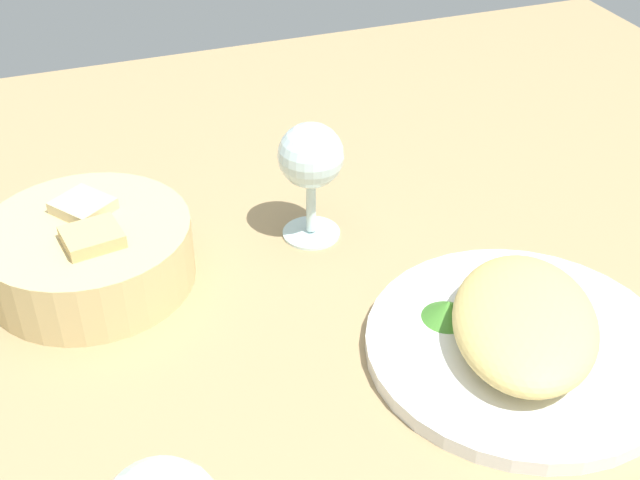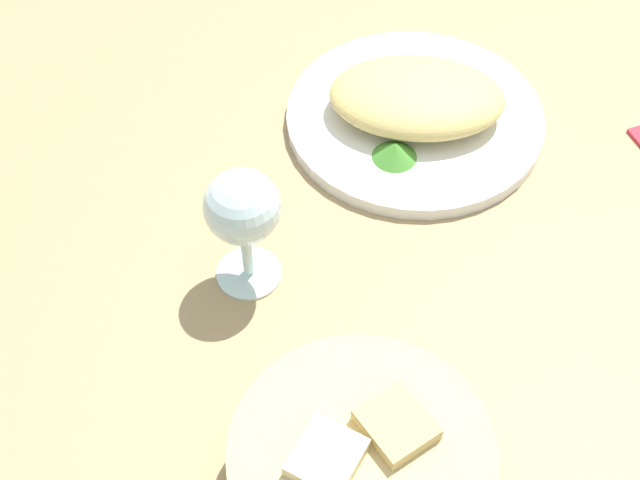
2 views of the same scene
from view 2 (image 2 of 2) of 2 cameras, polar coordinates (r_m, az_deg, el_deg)
The scene contains 6 objects.
ground_plane at distance 84.64cm, azimuth 8.48°, elevation 0.75°, with size 140.00×140.00×2.00cm, color tan.
plate at distance 91.94cm, azimuth 6.07°, elevation 7.77°, with size 26.10×26.10×1.40cm, color white.
omelette at distance 90.01cm, azimuth 6.22°, elevation 9.08°, with size 17.47×11.90×4.31cm, color #D7BD6C.
lettuce_garnish at distance 86.26cm, azimuth 4.81°, elevation 5.73°, with size 4.41×4.41×1.73cm, color #458C2F.
bread_basket at distance 66.44cm, azimuth 2.62°, elevation -14.31°, with size 19.13×19.13×7.29cm.
wine_glass_near at distance 72.82cm, azimuth -4.97°, elevation 1.77°, with size 6.44×6.44×12.39cm.
Camera 2 is at (33.87, 42.86, 63.64)cm, focal length 49.99 mm.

